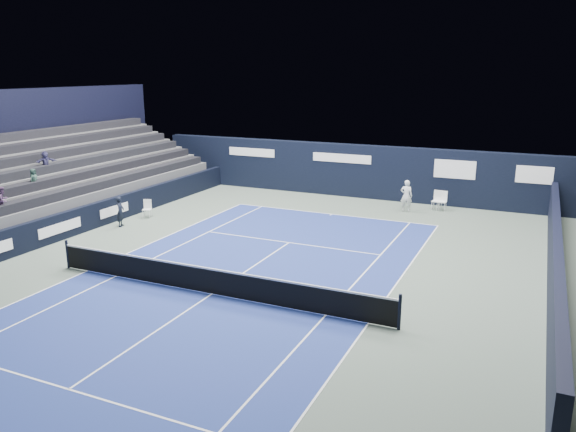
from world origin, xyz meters
The scene contains 13 objects.
ground centered at (0.00, 2.00, 0.00)m, with size 48.00×48.00×0.00m, color #4F5E52.
court_surface centered at (0.00, 0.00, 0.00)m, with size 10.97×23.77×0.01m, color navy.
enclosure_wall_right centered at (10.50, 6.00, 0.90)m, with size 0.30×22.00×1.80m, color black.
folding_chair_back_a centered at (4.86, 15.21, 0.71)m, with size 0.52×0.55×1.06m.
folding_chair_back_b centered at (5.11, 15.16, 0.60)m, with size 0.48×0.47×1.05m.
line_judge_chair centered at (-8.44, 7.42, 0.53)m, with size 0.53×0.52×0.92m.
line_judge centered at (-8.53, 5.50, 0.73)m, with size 0.54×0.35×1.47m, color black.
court_markings centered at (0.00, 0.00, 0.01)m, with size 11.03×23.83×0.00m.
tennis_net centered at (0.00, 0.00, 0.51)m, with size 12.90×0.10×1.10m.
back_sponsor_wall centered at (0.01, 16.50, 1.55)m, with size 26.00×0.63×3.10m.
side_barrier_left centered at (-9.50, 5.97, 0.60)m, with size 0.33×22.00×1.20m.
spectator_stand centered at (-13.28, 6.99, 1.95)m, with size 6.00×18.00×6.40m.
tennis_player centered at (3.39, 14.11, 0.86)m, with size 0.66×0.85×1.71m.
Camera 1 is at (9.64, -15.05, 7.38)m, focal length 35.00 mm.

